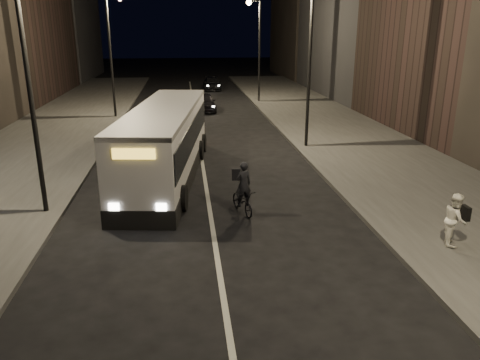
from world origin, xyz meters
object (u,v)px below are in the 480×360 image
object	(u,v)px
pedestrian_woman	(455,219)
car_near	(204,102)
streetlight_right_mid	(305,44)
cyclist_on_bicycle	(243,196)
car_mid	(181,102)
city_bus	(165,140)
streetlight_right_far	(256,37)
streetlight_left_far	(113,39)
streetlight_left_near	(34,54)
car_far	(212,84)

from	to	relation	value
pedestrian_woman	car_near	xyz separation A→B (m)	(-6.01, 24.47, -0.26)
streetlight_right_mid	cyclist_on_bicycle	bearing A→B (deg)	-115.96
cyclist_on_bicycle	car_mid	distance (m)	21.60
city_bus	car_mid	distance (m)	17.03
streetlight_right_far	car_mid	size ratio (longest dim) A/B	1.95
streetlight_right_far	streetlight_left_far	size ratio (longest dim) A/B	1.00
pedestrian_woman	streetlight_right_mid	bearing A→B (deg)	29.55
streetlight_left_far	cyclist_on_bicycle	bearing A→B (deg)	-70.90
streetlight_left_near	streetlight_right_far	bearing A→B (deg)	66.04
streetlight_right_mid	city_bus	distance (m)	8.89
car_near	streetlight_left_far	bearing A→B (deg)	-160.61
streetlight_left_near	car_far	distance (m)	34.30
car_far	streetlight_right_mid	bearing A→B (deg)	-82.86
streetlight_right_far	streetlight_left_near	world-z (taller)	same
streetlight_left_near	car_mid	world-z (taller)	streetlight_left_near
streetlight_right_mid	car_near	world-z (taller)	streetlight_right_mid
streetlight_left_near	streetlight_left_far	world-z (taller)	same
streetlight_left_far	city_bus	distance (m)	15.09
car_far	pedestrian_woman	bearing A→B (deg)	-82.92
streetlight_left_far	car_mid	xyz separation A→B (m)	(4.31, 2.85, -4.68)
city_bus	streetlight_right_mid	bearing A→B (deg)	38.33
pedestrian_woman	car_far	world-z (taller)	pedestrian_woman
streetlight_right_far	city_bus	world-z (taller)	streetlight_right_far
streetlight_right_mid	city_bus	xyz separation A→B (m)	(-6.93, -4.14, -3.72)
streetlight_right_mid	streetlight_left_near	world-z (taller)	same
city_bus	car_far	bearing A→B (deg)	90.14
pedestrian_woman	car_near	distance (m)	25.20
pedestrian_woman	car_far	distance (m)	37.52
cyclist_on_bicycle	streetlight_right_mid	bearing A→B (deg)	47.82
streetlight_right_far	streetlight_left_far	xyz separation A→B (m)	(-10.66, -6.00, 0.00)
streetlight_left_far	cyclist_on_bicycle	xyz separation A→B (m)	(6.46, -18.64, -4.73)
car_near	car_far	bearing A→B (deg)	82.07
cyclist_on_bicycle	streetlight_left_far	bearing A→B (deg)	92.88
streetlight_left_near	car_far	world-z (taller)	streetlight_left_near
streetlight_left_far	car_mid	world-z (taller)	streetlight_left_far
car_far	streetlight_left_near	bearing A→B (deg)	-102.78
streetlight_right_far	streetlight_right_mid	bearing A→B (deg)	-90.00
pedestrian_woman	car_mid	size ratio (longest dim) A/B	0.37
pedestrian_woman	car_far	size ratio (longest dim) A/B	0.36
streetlight_right_mid	city_bus	world-z (taller)	streetlight_right_mid
cyclist_on_bicycle	car_mid	xyz separation A→B (m)	(-2.15, 21.49, 0.06)
streetlight_right_far	cyclist_on_bicycle	size ratio (longest dim) A/B	4.30
city_bus	car_mid	bearing A→B (deg)	95.55
streetlight_right_far	city_bus	distance (m)	21.62
streetlight_left_far	cyclist_on_bicycle	size ratio (longest dim) A/B	4.30
cyclist_on_bicycle	streetlight_right_far	bearing A→B (deg)	64.09
streetlight_right_mid	cyclist_on_bicycle	distance (m)	10.71
streetlight_right_far	car_mid	world-z (taller)	streetlight_right_far
car_near	car_far	xyz separation A→B (m)	(1.38, 12.76, -0.05)
streetlight_right_far	streetlight_left_far	distance (m)	12.24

